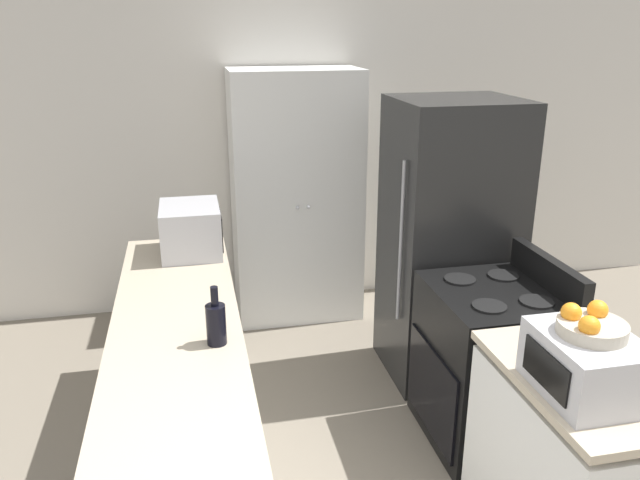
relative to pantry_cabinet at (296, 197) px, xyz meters
The scene contains 10 objects.
wall_back 0.48m from the pantry_cabinet, 105.13° to the left, with size 7.00×0.06×2.60m.
counter_left 2.11m from the pantry_cabinet, 115.99° to the right, with size 0.60×2.49×0.89m.
counter_right 2.78m from the pantry_cabinet, 74.64° to the right, with size 0.60×0.89×0.89m.
pantry_cabinet is the anchor object (origin of this frame).
stove 2.02m from the pantry_cabinet, 67.60° to the right, with size 0.66×0.72×1.05m.
refrigerator 1.33m from the pantry_cabinet, 53.22° to the right, with size 0.77×0.69×1.79m.
microwave 1.19m from the pantry_cabinet, 132.13° to the right, with size 0.36×0.44×0.30m.
wine_bottle 2.19m from the pantry_cabinet, 109.11° to the right, with size 0.09×0.09×0.27m.
toaster_oven 2.81m from the pantry_cabinet, 77.32° to the right, with size 0.34×0.42×0.24m.
fruit_bowl 2.80m from the pantry_cabinet, 77.12° to the right, with size 0.25×0.25×0.11m.
Camera 1 is at (-0.70, -1.35, 2.22)m, focal length 35.00 mm.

